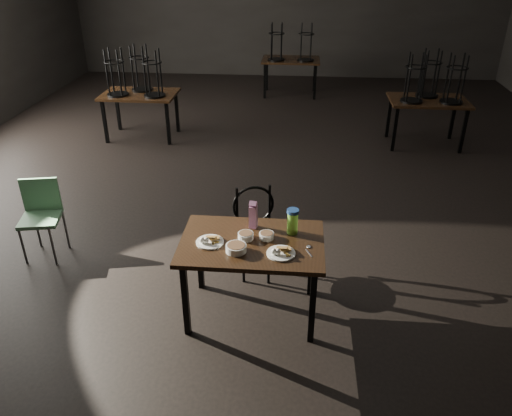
# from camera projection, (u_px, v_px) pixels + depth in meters

# --- Properties ---
(room) EXTENTS (12.00, 12.04, 3.22)m
(room) POSITION_uv_depth(u_px,v_px,m) (268.00, 0.00, 5.88)
(room) COLOR black
(room) RESTS_ON ground
(main_table) EXTENTS (1.20, 0.80, 0.75)m
(main_table) POSITION_uv_depth(u_px,v_px,m) (252.00, 249.00, 4.19)
(main_table) COLOR black
(main_table) RESTS_ON ground
(plate_left) EXTENTS (0.23, 0.23, 0.07)m
(plate_left) POSITION_uv_depth(u_px,v_px,m) (209.00, 241.00, 4.12)
(plate_left) COLOR white
(plate_left) RESTS_ON main_table
(plate_right) EXTENTS (0.23, 0.23, 0.08)m
(plate_right) POSITION_uv_depth(u_px,v_px,m) (281.00, 252.00, 3.97)
(plate_right) COLOR white
(plate_right) RESTS_ON main_table
(bowl_near) EXTENTS (0.13, 0.13, 0.05)m
(bowl_near) POSITION_uv_depth(u_px,v_px,m) (246.00, 236.00, 4.18)
(bowl_near) COLOR white
(bowl_near) RESTS_ON main_table
(bowl_far) EXTENTS (0.13, 0.13, 0.05)m
(bowl_far) POSITION_uv_depth(u_px,v_px,m) (267.00, 235.00, 4.18)
(bowl_far) COLOR white
(bowl_far) RESTS_ON main_table
(bowl_big) EXTENTS (0.17, 0.17, 0.06)m
(bowl_big) POSITION_uv_depth(u_px,v_px,m) (236.00, 248.00, 4.01)
(bowl_big) COLOR white
(bowl_big) RESTS_ON main_table
(juice_carton) EXTENTS (0.07, 0.07, 0.26)m
(juice_carton) POSITION_uv_depth(u_px,v_px,m) (253.00, 215.00, 4.30)
(juice_carton) COLOR #941A70
(juice_carton) RESTS_ON main_table
(water_bottle) EXTENTS (0.13, 0.13, 0.23)m
(water_bottle) POSITION_uv_depth(u_px,v_px,m) (293.00, 221.00, 4.22)
(water_bottle) COLOR #8CEB45
(water_bottle) RESTS_ON main_table
(spoon) EXTENTS (0.06, 0.18, 0.01)m
(spoon) POSITION_uv_depth(u_px,v_px,m) (309.00, 247.00, 4.06)
(spoon) COLOR silver
(spoon) RESTS_ON main_table
(bentwood_chair) EXTENTS (0.47, 0.46, 0.90)m
(bentwood_chair) POSITION_uv_depth(u_px,v_px,m) (256.00, 225.00, 4.81)
(bentwood_chair) COLOR black
(bentwood_chair) RESTS_ON ground
(school_chair) EXTENTS (0.45, 0.45, 0.82)m
(school_chair) POSITION_uv_depth(u_px,v_px,m) (41.00, 211.00, 5.14)
(school_chair) COLOR #75B682
(school_chair) RESTS_ON ground
(bg_table_left) EXTENTS (1.20, 0.80, 1.48)m
(bg_table_left) POSITION_uv_depth(u_px,v_px,m) (139.00, 92.00, 8.09)
(bg_table_left) COLOR black
(bg_table_left) RESTS_ON ground
(bg_table_right) EXTENTS (1.20, 0.80, 1.48)m
(bg_table_right) POSITION_uv_depth(u_px,v_px,m) (429.00, 98.00, 7.78)
(bg_table_right) COLOR black
(bg_table_right) RESTS_ON ground
(bg_table_far) EXTENTS (1.20, 0.80, 1.48)m
(bg_table_far) POSITION_uv_depth(u_px,v_px,m) (291.00, 59.00, 10.38)
(bg_table_far) COLOR black
(bg_table_far) RESTS_ON ground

